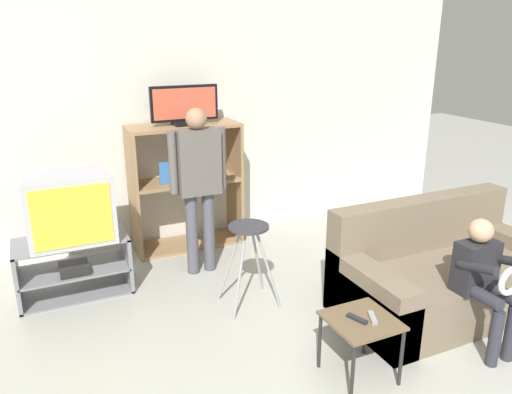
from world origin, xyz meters
The scene contains 12 objects.
wall_back centered at (0.00, 3.48, 1.30)m, with size 6.40×0.06×2.60m.
tv_stand centered at (-1.48, 2.60, 0.25)m, with size 0.92×0.46×0.50m.
television_main centered at (-1.46, 2.62, 0.79)m, with size 0.68×0.55×0.58m.
media_shelf centered at (-0.27, 3.19, 0.66)m, with size 1.12×0.44×1.30m.
television_flat centered at (-0.26, 3.16, 1.48)m, with size 0.68×0.20×0.39m.
folding_stool centered at (-0.18, 1.80, 0.56)m, with size 0.44×0.37×0.71m.
snack_table centered at (0.09, 0.65, 0.37)m, with size 0.42×0.42×0.43m.
remote_control_black centered at (0.06, 0.66, 0.44)m, with size 0.04×0.14×0.02m, color #232328.
remote_control_white centered at (0.16, 0.62, 0.44)m, with size 0.04×0.14×0.02m, color gray.
couch centered at (1.23, 1.10, 0.28)m, with size 1.75×0.90×0.86m.
person_standing_adult centered at (-0.34, 2.55, 0.94)m, with size 0.53×0.20×1.55m.
person_seated_child centered at (1.07, 0.58, 0.56)m, with size 0.33×0.43×0.95m.
Camera 1 is at (-1.69, -1.58, 2.17)m, focal length 35.00 mm.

